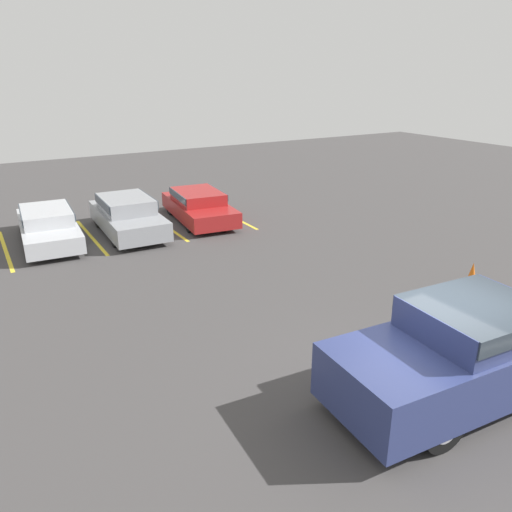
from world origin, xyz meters
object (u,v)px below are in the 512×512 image
Objects in this scene: wheel_stop_curb at (119,210)px; parked_sedan_a at (48,225)px; parked_sedan_b at (127,214)px; traffic_cone at (472,274)px; parked_sedan_c at (199,205)px; pickup_truck at (484,345)px.

parked_sedan_a is at bearing -138.97° from wheel_stop_curb.
parked_sedan_b reaches higher than traffic_cone.
traffic_cone is (3.87, -9.47, -0.33)m from parked_sedan_c.
traffic_cone is (9.35, -9.63, -0.33)m from parked_sedan_a.
pickup_truck reaches higher than parked_sedan_b.
pickup_truck reaches higher than traffic_cone.
parked_sedan_a reaches higher than traffic_cone.
pickup_truck is 1.34× the size of parked_sedan_c.
traffic_cone is (3.99, 3.21, -0.61)m from pickup_truck.
parked_sedan_a is 2.65m from parked_sedan_b.
parked_sedan_c is (2.85, 0.18, -0.07)m from parked_sedan_b.
traffic_cone is at bearing -63.24° from wheel_stop_curb.
traffic_cone is 0.35× the size of wheel_stop_curb.
wheel_stop_curb is (-6.23, 12.35, -0.22)m from traffic_cone.
parked_sedan_b reaches higher than parked_sedan_c.
wheel_stop_curb is (-2.24, 15.55, -0.84)m from pickup_truck.
parked_sedan_b is (-2.73, 12.50, -0.21)m from pickup_truck.
parked_sedan_c is 10.23m from traffic_cone.
traffic_cone is at bearing 47.79° from parked_sedan_a.
parked_sedan_b is 2.51× the size of wheel_stop_curb.
parked_sedan_a is 7.36× the size of traffic_cone.
parked_sedan_a is 13.43m from traffic_cone.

